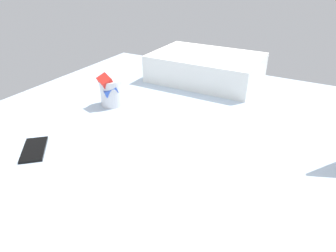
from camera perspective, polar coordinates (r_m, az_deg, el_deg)
bed_mattress at (r=112.35cm, az=7.90°, el=-4.96°), size 180.00×140.00×18.00cm
snack_cup at (r=126.36cm, az=-10.80°, el=6.41°), size 9.04×10.21×13.86cm
cell_phone at (r=104.80cm, az=-24.06°, el=-4.08°), size 14.39×14.98×0.80cm
pillow at (r=153.84cm, az=7.20°, el=10.98°), size 52.00×36.00×13.00cm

